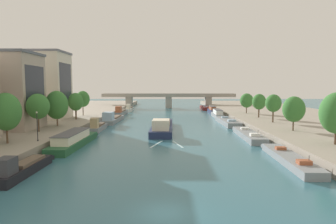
{
  "coord_description": "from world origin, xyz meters",
  "views": [
    {
      "loc": [
        0.37,
        -21.65,
        9.93
      ],
      "look_at": [
        0.0,
        49.47,
        3.47
      ],
      "focal_mm": 30.65,
      "sensor_mm": 36.0,
      "label": 1
    }
  ],
  "objects_px": {
    "moored_boat_left_gap_after": "(98,127)",
    "moored_boat_right_upstream": "(205,108)",
    "barge_midriver": "(162,126)",
    "lamppost_left_bank": "(37,125)",
    "moored_boat_left_far": "(129,109)",
    "tree_left_by_lamp": "(38,106)",
    "tree_left_third": "(57,105)",
    "bridge_far": "(169,99)",
    "moored_boat_left_downstream": "(23,168)",
    "moored_boat_right_second": "(217,114)",
    "tree_right_midway": "(259,102)",
    "moored_boat_right_far": "(212,110)",
    "moored_boat_left_second": "(73,140)",
    "tree_left_distant": "(83,99)",
    "tree_right_third": "(273,103)",
    "tree_left_end_of_row": "(76,102)",
    "tree_right_distant": "(247,101)",
    "moored_boat_right_near": "(248,135)",
    "tree_left_far": "(6,112)",
    "moored_boat_left_near": "(121,112)",
    "moored_boat_left_end": "(112,119)",
    "moored_boat_right_end": "(289,158)",
    "tree_right_by_lamp": "(294,109)",
    "moored_boat_right_downstream": "(227,122)"
  },
  "relations": [
    {
      "from": "tree_left_third",
      "to": "tree_right_distant",
      "type": "xyz_separation_m",
      "value": [
        46.85,
        27.72,
        -0.45
      ]
    },
    {
      "from": "moored_boat_left_end",
      "to": "moored_boat_right_end",
      "type": "height_order",
      "value": "moored_boat_left_end"
    },
    {
      "from": "moored_boat_left_downstream",
      "to": "moored_boat_right_near",
      "type": "distance_m",
      "value": 39.42
    },
    {
      "from": "lamppost_left_bank",
      "to": "moored_boat_right_second",
      "type": "bearing_deg",
      "value": 53.99
    },
    {
      "from": "barge_midriver",
      "to": "moored_boat_left_downstream",
      "type": "xyz_separation_m",
      "value": [
        -14.71,
        -31.9,
        -0.18
      ]
    },
    {
      "from": "tree_right_by_lamp",
      "to": "tree_right_midway",
      "type": "distance_m",
      "value": 22.33
    },
    {
      "from": "moored_boat_right_downstream",
      "to": "moored_boat_right_upstream",
      "type": "relative_size",
      "value": 1.17
    },
    {
      "from": "moored_boat_right_end",
      "to": "tree_right_by_lamp",
      "type": "height_order",
      "value": "tree_right_by_lamp"
    },
    {
      "from": "moored_boat_left_second",
      "to": "moored_boat_left_end",
      "type": "height_order",
      "value": "moored_boat_left_end"
    },
    {
      "from": "tree_right_by_lamp",
      "to": "moored_boat_left_second",
      "type": "bearing_deg",
      "value": -170.75
    },
    {
      "from": "tree_left_by_lamp",
      "to": "tree_right_third",
      "type": "xyz_separation_m",
      "value": [
        47.54,
        13.72,
        -0.24
      ]
    },
    {
      "from": "moored_boat_right_downstream",
      "to": "tree_left_end_of_row",
      "type": "xyz_separation_m",
      "value": [
        -38.6,
        -3.43,
        5.34
      ]
    },
    {
      "from": "tree_right_third",
      "to": "lamppost_left_bank",
      "type": "bearing_deg",
      "value": -152.44
    },
    {
      "from": "moored_boat_right_near",
      "to": "tree_right_third",
      "type": "xyz_separation_m",
      "value": [
        8.47,
        10.6,
        5.43
      ]
    },
    {
      "from": "tree_left_third",
      "to": "bridge_far",
      "type": "distance_m",
      "value": 73.72
    },
    {
      "from": "moored_boat_left_near",
      "to": "tree_left_end_of_row",
      "type": "bearing_deg",
      "value": -104.63
    },
    {
      "from": "moored_boat_right_downstream",
      "to": "moored_boat_right_far",
      "type": "height_order",
      "value": "moored_boat_right_far"
    },
    {
      "from": "moored_boat_left_second",
      "to": "moored_boat_left_near",
      "type": "bearing_deg",
      "value": 90.81
    },
    {
      "from": "tree_left_end_of_row",
      "to": "moored_boat_right_second",
      "type": "bearing_deg",
      "value": 27.16
    },
    {
      "from": "tree_right_midway",
      "to": "moored_boat_left_near",
      "type": "bearing_deg",
      "value": 151.34
    },
    {
      "from": "moored_boat_left_downstream",
      "to": "moored_boat_right_second",
      "type": "height_order",
      "value": "moored_boat_left_downstream"
    },
    {
      "from": "tree_right_third",
      "to": "tree_right_midway",
      "type": "height_order",
      "value": "tree_right_third"
    },
    {
      "from": "moored_boat_right_second",
      "to": "tree_left_end_of_row",
      "type": "bearing_deg",
      "value": -152.84
    },
    {
      "from": "moored_boat_right_downstream",
      "to": "tree_left_end_of_row",
      "type": "distance_m",
      "value": 39.12
    },
    {
      "from": "moored_boat_left_far",
      "to": "tree_left_by_lamp",
      "type": "distance_m",
      "value": 62.52
    },
    {
      "from": "tree_left_end_of_row",
      "to": "tree_left_distant",
      "type": "bearing_deg",
      "value": 96.26
    },
    {
      "from": "tree_right_midway",
      "to": "tree_left_by_lamp",
      "type": "bearing_deg",
      "value": -153.47
    },
    {
      "from": "tree_left_distant",
      "to": "moored_boat_right_end",
      "type": "bearing_deg",
      "value": -47.42
    },
    {
      "from": "barge_midriver",
      "to": "moored_boat_right_far",
      "type": "distance_m",
      "value": 46.3
    },
    {
      "from": "moored_boat_left_near",
      "to": "moored_boat_right_near",
      "type": "distance_m",
      "value": 53.08
    },
    {
      "from": "moored_boat_left_downstream",
      "to": "barge_midriver",
      "type": "bearing_deg",
      "value": 65.25
    },
    {
      "from": "tree_left_far",
      "to": "tree_left_distant",
      "type": "height_order",
      "value": "tree_left_far"
    },
    {
      "from": "barge_midriver",
      "to": "bridge_far",
      "type": "height_order",
      "value": "bridge_far"
    },
    {
      "from": "moored_boat_left_downstream",
      "to": "bridge_far",
      "type": "bearing_deg",
      "value": 80.76
    },
    {
      "from": "tree_left_distant",
      "to": "tree_right_third",
      "type": "height_order",
      "value": "tree_left_distant"
    },
    {
      "from": "moored_boat_left_second",
      "to": "tree_left_distant",
      "type": "distance_m",
      "value": 35.25
    },
    {
      "from": "tree_right_third",
      "to": "tree_right_midway",
      "type": "distance_m",
      "value": 9.94
    },
    {
      "from": "moored_boat_left_downstream",
      "to": "moored_boat_right_upstream",
      "type": "distance_m",
      "value": 96.15
    },
    {
      "from": "moored_boat_right_far",
      "to": "tree_left_far",
      "type": "relative_size",
      "value": 1.45
    },
    {
      "from": "barge_midriver",
      "to": "lamppost_left_bank",
      "type": "distance_m",
      "value": 27.58
    },
    {
      "from": "tree_left_third",
      "to": "tree_right_midway",
      "type": "height_order",
      "value": "tree_left_third"
    },
    {
      "from": "moored_boat_left_second",
      "to": "tree_left_third",
      "type": "distance_m",
      "value": 15.51
    },
    {
      "from": "moored_boat_left_second",
      "to": "tree_left_distant",
      "type": "xyz_separation_m",
      "value": [
        -8.54,
        33.8,
        5.24
      ]
    },
    {
      "from": "moored_boat_left_gap_after",
      "to": "barge_midriver",
      "type": "bearing_deg",
      "value": -0.52
    },
    {
      "from": "tree_left_far",
      "to": "lamppost_left_bank",
      "type": "relative_size",
      "value": 1.64
    },
    {
      "from": "tree_left_end_of_row",
      "to": "tree_left_distant",
      "type": "xyz_separation_m",
      "value": [
        -1.02,
        9.27,
        0.31
      ]
    },
    {
      "from": "moored_boat_right_far",
      "to": "lamppost_left_bank",
      "type": "height_order",
      "value": "lamppost_left_bank"
    },
    {
      "from": "tree_left_far",
      "to": "tree_left_distant",
      "type": "distance_m",
      "value": 39.57
    },
    {
      "from": "moored_boat_left_gap_after",
      "to": "moored_boat_right_upstream",
      "type": "bearing_deg",
      "value": 62.29
    },
    {
      "from": "tree_right_midway",
      "to": "moored_boat_right_downstream",
      "type": "bearing_deg",
      "value": -175.21
    }
  ]
}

